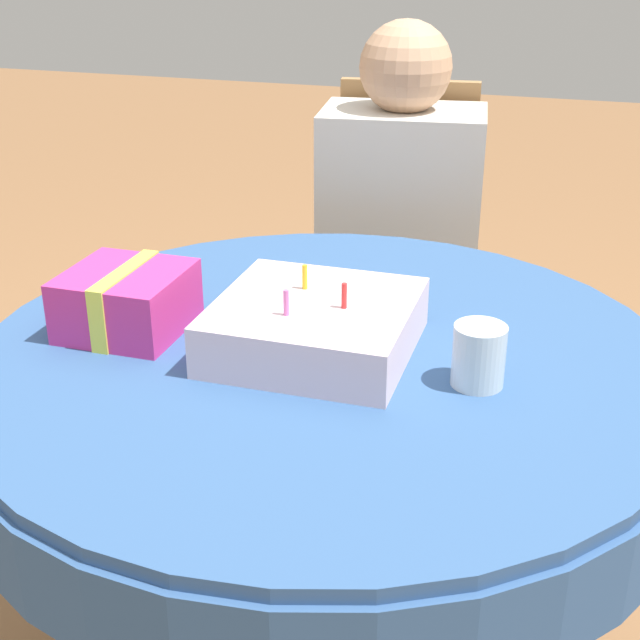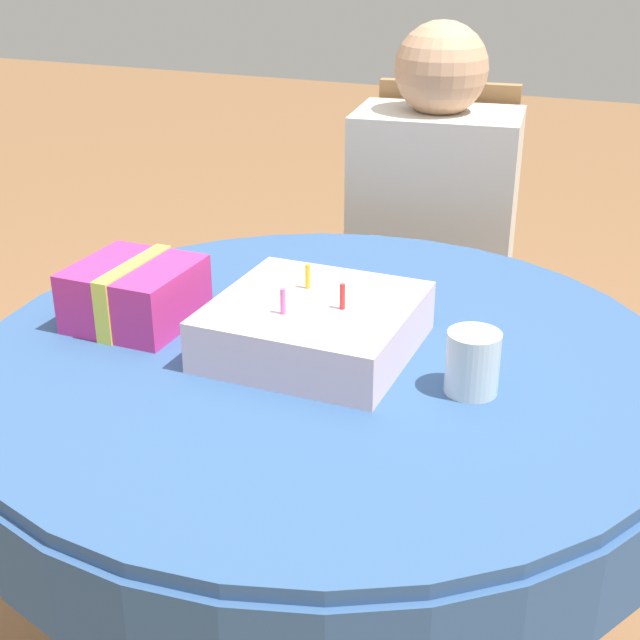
{
  "view_description": "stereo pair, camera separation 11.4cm",
  "coord_description": "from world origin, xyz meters",
  "px_view_note": "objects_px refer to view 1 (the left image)",
  "views": [
    {
      "loc": [
        0.35,
        -1.14,
        1.3
      ],
      "look_at": [
        -0.01,
        -0.0,
        0.75
      ],
      "focal_mm": 50.0,
      "sensor_mm": 36.0,
      "label": 1
    },
    {
      "loc": [
        0.46,
        -1.1,
        1.3
      ],
      "look_at": [
        -0.01,
        -0.0,
        0.75
      ],
      "focal_mm": 50.0,
      "sensor_mm": 36.0,
      "label": 2
    }
  ],
  "objects_px": {
    "person": "(399,216)",
    "birthday_cake": "(315,326)",
    "gift_box": "(127,301)",
    "drinking_glass": "(479,356)",
    "chair": "(400,270)"
  },
  "relations": [
    {
      "from": "gift_box",
      "to": "birthday_cake",
      "type": "bearing_deg",
      "value": 3.4
    },
    {
      "from": "gift_box",
      "to": "person",
      "type": "bearing_deg",
      "value": 72.68
    },
    {
      "from": "drinking_glass",
      "to": "gift_box",
      "type": "distance_m",
      "value": 0.55
    },
    {
      "from": "drinking_glass",
      "to": "birthday_cake",
      "type": "bearing_deg",
      "value": 171.62
    },
    {
      "from": "person",
      "to": "drinking_glass",
      "type": "height_order",
      "value": "person"
    },
    {
      "from": "chair",
      "to": "birthday_cake",
      "type": "relative_size",
      "value": 3.29
    },
    {
      "from": "birthday_cake",
      "to": "gift_box",
      "type": "relative_size",
      "value": 1.56
    },
    {
      "from": "birthday_cake",
      "to": "drinking_glass",
      "type": "bearing_deg",
      "value": -8.38
    },
    {
      "from": "chair",
      "to": "person",
      "type": "bearing_deg",
      "value": -90.0
    },
    {
      "from": "chair",
      "to": "birthday_cake",
      "type": "bearing_deg",
      "value": -93.7
    },
    {
      "from": "person",
      "to": "birthday_cake",
      "type": "height_order",
      "value": "person"
    },
    {
      "from": "drinking_glass",
      "to": "person",
      "type": "bearing_deg",
      "value": 109.47
    },
    {
      "from": "chair",
      "to": "person",
      "type": "height_order",
      "value": "person"
    },
    {
      "from": "person",
      "to": "birthday_cake",
      "type": "bearing_deg",
      "value": -94.13
    },
    {
      "from": "person",
      "to": "birthday_cake",
      "type": "distance_m",
      "value": 0.8
    }
  ]
}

